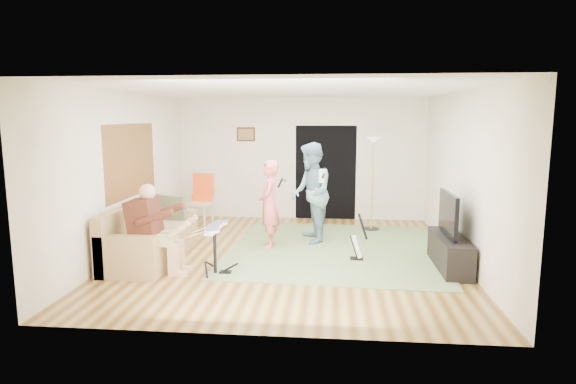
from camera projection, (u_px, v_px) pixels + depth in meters
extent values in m
plane|color=brown|center=(289.00, 255.00, 8.04)|extent=(6.00, 6.00, 0.00)
plane|color=white|center=(289.00, 91.00, 7.62)|extent=(6.00, 6.00, 0.00)
plane|color=brown|center=(131.00, 160.00, 8.25)|extent=(0.00, 2.05, 2.05)
plane|color=black|center=(326.00, 173.00, 10.77)|extent=(2.10, 0.00, 2.10)
cube|color=#3F2314|center=(246.00, 134.00, 10.80)|extent=(0.42, 0.03, 0.32)
cube|color=#617648|center=(334.00, 249.00, 8.40)|extent=(3.78, 3.97, 0.02)
cube|color=#9D7D4E|center=(153.00, 245.00, 7.82)|extent=(0.89, 1.78, 0.44)
cube|color=#9D7D4E|center=(129.00, 231.00, 7.82)|extent=(0.17, 2.20, 0.89)
cube|color=#9D7D4E|center=(172.00, 226.00, 8.79)|extent=(0.89, 0.21, 0.63)
cube|color=#9D7D4E|center=(126.00, 258.00, 6.83)|extent=(0.89, 0.21, 0.63)
cube|color=#4C2215|center=(144.00, 219.00, 7.08)|extent=(0.37, 0.48, 0.61)
sphere|color=tan|center=(147.00, 192.00, 7.01)|extent=(0.24, 0.24, 0.24)
cylinder|color=black|center=(215.00, 250.00, 7.05)|extent=(0.05, 0.05, 0.66)
cube|color=silver|center=(214.00, 229.00, 7.00)|extent=(0.13, 0.66, 0.04)
imported|color=#ED676C|center=(269.00, 204.00, 8.43)|extent=(0.42, 0.60, 1.55)
imported|color=#6F90A3|center=(311.00, 193.00, 8.75)|extent=(0.86, 1.01, 1.84)
cube|color=black|center=(357.00, 259.00, 7.80)|extent=(0.21, 0.17, 0.03)
cube|color=silver|center=(357.00, 247.00, 7.76)|extent=(0.16, 0.25, 0.33)
cylinder|color=black|center=(363.00, 227.00, 7.70)|extent=(0.17, 0.04, 0.43)
cylinder|color=black|center=(371.00, 229.00, 9.85)|extent=(0.34, 0.34, 0.03)
cylinder|color=tan|center=(372.00, 186.00, 9.71)|extent=(0.04, 0.04, 1.79)
cone|color=white|center=(373.00, 140.00, 9.57)|extent=(0.30, 0.30, 0.12)
cube|color=tan|center=(200.00, 204.00, 10.02)|extent=(0.54, 0.54, 0.04)
cube|color=#FF591A|center=(202.00, 185.00, 10.17)|extent=(0.45, 0.17, 0.47)
cube|color=black|center=(450.00, 252.00, 7.32)|extent=(0.40, 1.40, 0.50)
cube|color=black|center=(448.00, 214.00, 7.23)|extent=(0.06, 1.00, 0.64)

